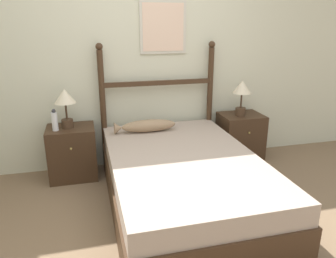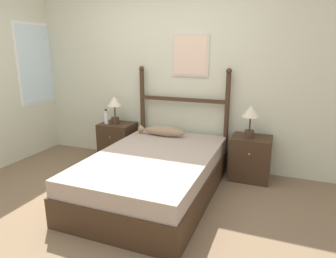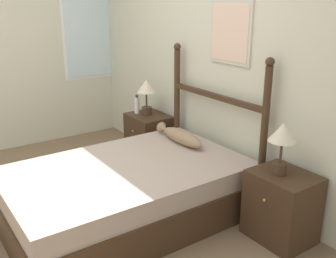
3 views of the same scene
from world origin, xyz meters
name	(u,v)px [view 1 (image 1 of 3)]	position (x,y,z in m)	size (l,w,h in m)	color
ground_plane	(175,252)	(0.00, 0.00, 0.00)	(16.00, 16.00, 0.00)	#7A6047
wall_back	(134,54)	(0.00, 1.73, 1.28)	(6.40, 0.08, 2.55)	beige
bed	(183,181)	(0.25, 0.62, 0.24)	(1.31, 2.04, 0.49)	#3D2819
headboard	(158,100)	(0.25, 1.61, 0.77)	(1.32, 0.08, 1.41)	#3D2819
nightstand_left	(73,152)	(-0.73, 1.47, 0.28)	(0.49, 0.43, 0.56)	#3D2819
nightstand_right	(240,137)	(1.23, 1.47, 0.28)	(0.49, 0.43, 0.56)	#3D2819
table_lamp_left	(65,101)	(-0.76, 1.46, 0.85)	(0.22, 0.22, 0.41)	#422D1E
table_lamp_right	(242,91)	(1.19, 1.44, 0.85)	(0.22, 0.22, 0.41)	#422D1E
bottle	(55,121)	(-0.87, 1.40, 0.67)	(0.06, 0.06, 0.23)	white
fish_pillow	(146,126)	(0.05, 1.34, 0.56)	(0.66, 0.15, 0.13)	#997A5B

